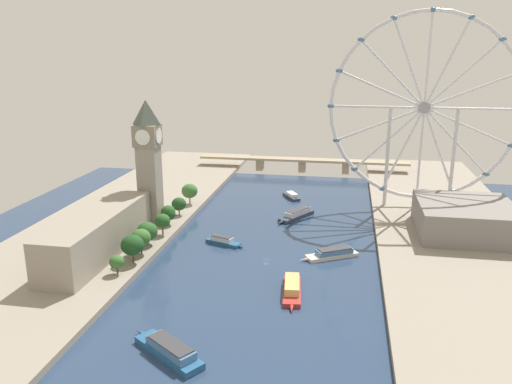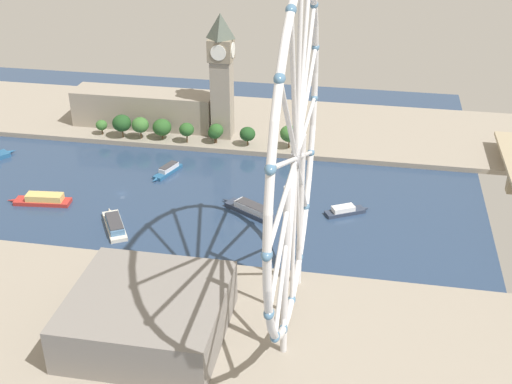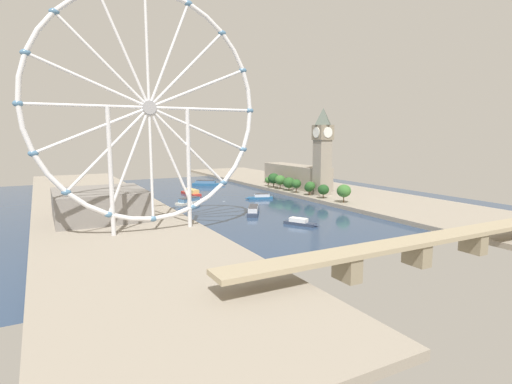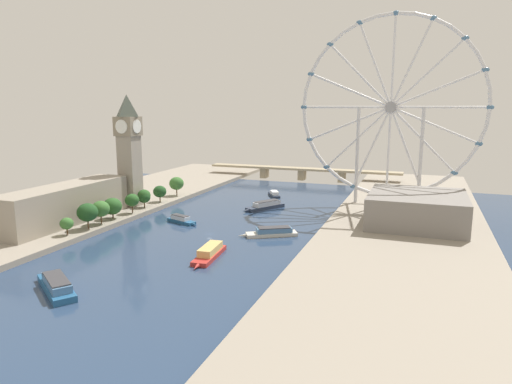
{
  "view_description": "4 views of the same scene",
  "coord_description": "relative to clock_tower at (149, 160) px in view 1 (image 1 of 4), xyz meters",
  "views": [
    {
      "loc": [
        39.0,
        -246.26,
        106.36
      ],
      "look_at": [
        -23.72,
        101.09,
        7.99
      ],
      "focal_mm": 35.77,
      "sensor_mm": 36.0,
      "label": 1
    },
    {
      "loc": [
        293.97,
        126.01,
        168.71
      ],
      "look_at": [
        16.04,
        75.22,
        16.63
      ],
      "focal_mm": 46.95,
      "sensor_mm": 36.0,
      "label": 2
    },
    {
      "loc": [
        141.39,
        322.42,
        56.23
      ],
      "look_at": [
        -9.81,
        41.19,
        10.46
      ],
      "focal_mm": 28.42,
      "sensor_mm": 36.0,
      "label": 3
    },
    {
      "loc": [
        110.6,
        -223.89,
        71.08
      ],
      "look_at": [
        -6.69,
        94.15,
        7.07
      ],
      "focal_mm": 32.07,
      "sensor_mm": 36.0,
      "label": 4
    }
  ],
  "objects": [
    {
      "name": "tour_boat_1",
      "position": [
        57.11,
        -130.47,
        -40.02
      ],
      "size": [
        33.71,
        25.99,
        5.94
      ],
      "rotation": [
        0.0,
        0.0,
        2.53
      ],
      "color": "#235684",
      "rests_on": "ground_plane"
    },
    {
      "name": "tree_row_embankment",
      "position": [
        12.21,
        -19.61,
        -31.13
      ],
      "size": [
        13.73,
        126.12,
        14.59
      ],
      "color": "#513823",
      "rests_on": "riverbank_left"
    },
    {
      "name": "clock_tower",
      "position": [
        0.0,
        0.0,
        0.0
      ],
      "size": [
        14.86,
        14.86,
        75.64
      ],
      "color": "gray",
      "rests_on": "riverbank_left"
    },
    {
      "name": "river_bridge",
      "position": [
        77.79,
        168.87,
        -33.59
      ],
      "size": [
        188.66,
        12.59,
        11.61
      ],
      "color": "tan",
      "rests_on": "ground_plane"
    },
    {
      "name": "tour_boat_5",
      "position": [
        50.41,
        -20.4,
        -40.55
      ],
      "size": [
        24.39,
        12.14,
        4.79
      ],
      "rotation": [
        0.0,
        0.0,
        5.94
      ],
      "color": "#235684",
      "rests_on": "ground_plane"
    },
    {
      "name": "ground_plane",
      "position": [
        77.79,
        -37.34,
        -42.5
      ],
      "size": [
        376.66,
        376.66,
        0.0
      ],
      "primitive_type": "plane",
      "color": "navy"
    },
    {
      "name": "parliament_block",
      "position": [
        -8.53,
        -53.06,
        -28.34
      ],
      "size": [
        22.0,
        90.12,
        22.32
      ],
      "primitive_type": "cube",
      "color": "gray",
      "rests_on": "riverbank_left"
    },
    {
      "name": "tour_boat_4",
      "position": [
        95.44,
        -73.42,
        -40.22
      ],
      "size": [
        10.65,
        33.89,
        5.44
      ],
      "rotation": [
        0.0,
        0.0,
        4.81
      ],
      "color": "#B22D28",
      "rests_on": "ground_plane"
    },
    {
      "name": "tour_boat_3",
      "position": [
        77.92,
        80.35,
        -40.78
      ],
      "size": [
        15.06,
        22.7,
        4.32
      ],
      "rotation": [
        0.0,
        0.0,
        2.07
      ],
      "color": "#2D384C",
      "rests_on": "ground_plane"
    },
    {
      "name": "tour_boat_0",
      "position": [
        86.44,
        34.12,
        -40.1
      ],
      "size": [
        22.16,
        32.66,
        5.7
      ],
      "rotation": [
        0.0,
        0.0,
        4.18
      ],
      "color": "#2D384C",
      "rests_on": "ground_plane"
    },
    {
      "name": "riverbank_right",
      "position": [
        181.12,
        -37.34,
        -41.0
      ],
      "size": [
        90.0,
        520.0,
        3.0
      ],
      "primitive_type": "cube",
      "color": "gray",
      "rests_on": "ground_plane"
    },
    {
      "name": "ferris_wheel",
      "position": [
        165.42,
        64.92,
        27.12
      ],
      "size": [
        125.56,
        3.2,
        129.21
      ],
      "color": "silver",
      "rests_on": "riverbank_right"
    },
    {
      "name": "tour_boat_2",
      "position": [
        112.01,
        -28.24,
        -40.38
      ],
      "size": [
        31.14,
        20.99,
        5.02
      ],
      "rotation": [
        0.0,
        0.0,
        3.67
      ],
      "color": "beige",
      "rests_on": "ground_plane"
    },
    {
      "name": "riverside_hall",
      "position": [
        186.6,
        14.29,
        -30.43
      ],
      "size": [
        53.84,
        56.15,
        18.15
      ],
      "primitive_type": "cube",
      "color": "gray",
      "rests_on": "riverbank_right"
    },
    {
      "name": "riverbank_left",
      "position": [
        -25.54,
        -37.34,
        -41.0
      ],
      "size": [
        90.0,
        520.0,
        3.0
      ],
      "primitive_type": "cube",
      "color": "gray",
      "rests_on": "ground_plane"
    }
  ]
}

